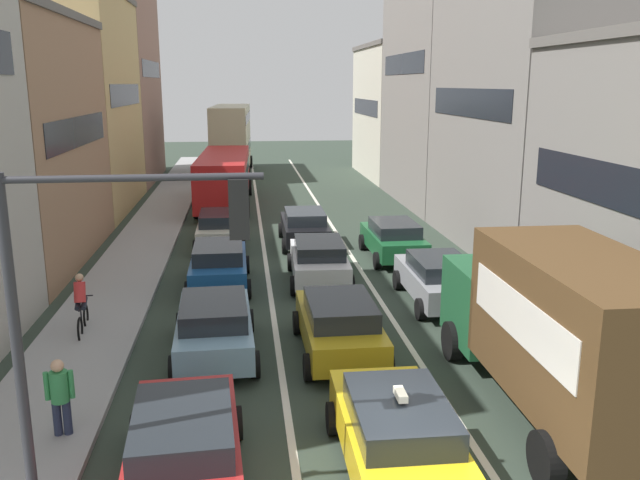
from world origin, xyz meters
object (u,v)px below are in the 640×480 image
object	(u,v)px
sedan_centre_lane_second	(339,324)
sedan_left_lane_front	(184,447)
coupe_centre_lane_fourth	(305,226)
sedan_left_lane_fourth	(220,228)
traffic_light_pole	(105,291)
wagon_right_lane_far	(393,239)
removalist_box_truck	(559,324)
bus_far_queue_secondary	(231,136)
bus_mid_queue_primary	(224,175)
sedan_left_lane_third	(219,264)
cyclist_on_sidewalk	(81,305)
wagon_left_lane_second	(214,326)
sedan_right_lane_behind_truck	(438,278)
taxi_centre_lane_front	(397,433)
hatchback_centre_lane_third	(319,260)
pedestrian_near_kerb	(60,395)

from	to	relation	value
sedan_centre_lane_second	sedan_left_lane_front	bearing A→B (deg)	147.49
coupe_centre_lane_fourth	sedan_left_lane_fourth	bearing A→B (deg)	89.05
traffic_light_pole	coupe_centre_lane_fourth	xyz separation A→B (m)	(4.50, 17.91, -3.02)
traffic_light_pole	wagon_right_lane_far	distance (m)	17.37
removalist_box_truck	coupe_centre_lane_fourth	xyz separation A→B (m)	(-3.65, 15.26, -1.18)
sedan_left_lane_front	bus_far_queue_secondary	xyz separation A→B (m)	(0.33, 39.82, 2.03)
traffic_light_pole	bus_mid_queue_primary	world-z (taller)	traffic_light_pole
sedan_centre_lane_second	sedan_left_lane_third	world-z (taller)	same
wagon_right_lane_far	cyclist_on_sidewalk	distance (m)	12.28
wagon_left_lane_second	coupe_centre_lane_fourth	world-z (taller)	same
removalist_box_truck	wagon_left_lane_second	distance (m)	8.07
sedan_left_lane_fourth	sedan_right_lane_behind_truck	bearing A→B (deg)	-139.91
sedan_left_lane_front	sedan_left_lane_fourth	distance (m)	17.09
traffic_light_pole	removalist_box_truck	world-z (taller)	traffic_light_pole
coupe_centre_lane_fourth	sedan_right_lane_behind_truck	size ratio (longest dim) A/B	1.00
wagon_left_lane_second	bus_far_queue_secondary	distance (m)	34.27
wagon_left_lane_second	bus_mid_queue_primary	world-z (taller)	bus_mid_queue_primary
taxi_centre_lane_front	sedan_centre_lane_second	size ratio (longest dim) A/B	1.00
sedan_right_lane_behind_truck	cyclist_on_sidewalk	world-z (taller)	cyclist_on_sidewalk
wagon_right_lane_far	bus_mid_queue_primary	xyz separation A→B (m)	(-6.74, 11.97, 0.96)
hatchback_centre_lane_third	sedan_left_lane_fourth	world-z (taller)	same
removalist_box_truck	bus_far_queue_secondary	world-z (taller)	bus_far_queue_secondary
pedestrian_near_kerb	sedan_right_lane_behind_truck	bearing A→B (deg)	122.22
traffic_light_pole	pedestrian_near_kerb	bearing A→B (deg)	119.34
removalist_box_truck	wagon_right_lane_far	world-z (taller)	removalist_box_truck
sedan_centre_lane_second	taxi_centre_lane_front	bearing A→B (deg)	-177.82
sedan_left_lane_front	sedan_left_lane_third	xyz separation A→B (m)	(0.21, 11.44, 0.00)
traffic_light_pole	hatchback_centre_lane_third	xyz separation A→B (m)	(4.47, 12.49, -3.02)
bus_mid_queue_primary	taxi_centre_lane_front	bearing A→B (deg)	-170.63
bus_mid_queue_primary	cyclist_on_sidewalk	world-z (taller)	bus_mid_queue_primary
sedan_left_lane_third	coupe_centre_lane_fourth	size ratio (longest dim) A/B	1.00
sedan_left_lane_third	bus_far_queue_secondary	world-z (taller)	bus_far_queue_secondary
wagon_left_lane_second	taxi_centre_lane_front	bearing A→B (deg)	-151.23
wagon_left_lane_second	cyclist_on_sidewalk	distance (m)	4.03
traffic_light_pole	sedan_centre_lane_second	world-z (taller)	traffic_light_pole
hatchback_centre_lane_third	pedestrian_near_kerb	size ratio (longest dim) A/B	2.63
wagon_right_lane_far	wagon_left_lane_second	bearing A→B (deg)	142.81
hatchback_centre_lane_third	cyclist_on_sidewalk	size ratio (longest dim) A/B	2.53
sedan_centre_lane_second	sedan_left_lane_third	xyz separation A→B (m)	(-3.16, 6.10, 0.00)
sedan_left_lane_front	taxi_centre_lane_front	bearing A→B (deg)	-93.14
sedan_left_lane_third	sedan_left_lane_fourth	bearing A→B (deg)	0.93
removalist_box_truck	sedan_right_lane_behind_truck	size ratio (longest dim) A/B	1.79
sedan_left_lane_third	taxi_centre_lane_front	bearing A→B (deg)	-163.89
sedan_centre_lane_second	hatchback_centre_lane_third	xyz separation A→B (m)	(0.21, 6.23, 0.00)
bus_mid_queue_primary	sedan_right_lane_behind_truck	bearing A→B (deg)	-156.56
hatchback_centre_lane_third	bus_mid_queue_primary	distance (m)	15.20
bus_far_queue_secondary	sedan_centre_lane_second	bearing A→B (deg)	-172.59
bus_mid_queue_primary	cyclist_on_sidewalk	bearing A→B (deg)	171.58
sedan_left_lane_fourth	removalist_box_truck	bearing A→B (deg)	-155.13
hatchback_centre_lane_third	sedan_right_lane_behind_truck	xyz separation A→B (m)	(3.41, -2.64, 0.00)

